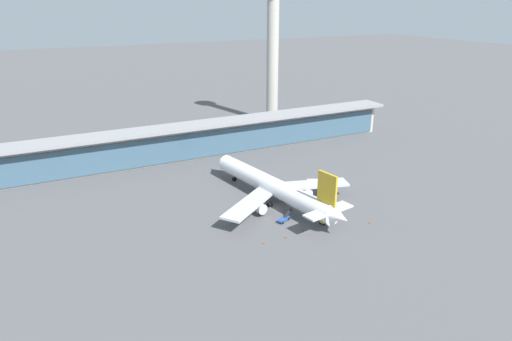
% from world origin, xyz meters
% --- Properties ---
extents(ground_plane, '(1200.00, 1200.00, 0.00)m').
position_xyz_m(ground_plane, '(0.00, 0.00, 0.00)').
color(ground_plane, '#515154').
extents(airliner_on_stand, '(51.71, 68.00, 18.17)m').
position_xyz_m(airliner_on_stand, '(1.68, 3.86, 5.72)').
color(airliner_on_stand, white).
rests_on(airliner_on_stand, ground).
extents(service_truck_near_nose_red, '(7.57, 5.28, 3.10)m').
position_xyz_m(service_truck_near_nose_red, '(21.35, 8.25, 1.69)').
color(service_truck_near_nose_red, '#B21E1E').
rests_on(service_truck_near_nose_red, ground).
extents(service_truck_under_wing_yellow, '(3.28, 2.61, 2.05)m').
position_xyz_m(service_truck_under_wing_yellow, '(8.09, -16.59, 0.87)').
color(service_truck_under_wing_yellow, yellow).
rests_on(service_truck_under_wing_yellow, ground).
extents(service_truck_mid_apron_blue, '(6.70, 4.23, 2.70)m').
position_xyz_m(service_truck_mid_apron_blue, '(-2.32, -9.59, 0.81)').
color(service_truck_mid_apron_blue, '#234C9E').
rests_on(service_truck_mid_apron_blue, ground).
extents(terminal_building, '(183.60, 12.80, 15.20)m').
position_xyz_m(terminal_building, '(0.00, 61.36, 7.87)').
color(terminal_building, '#B2ADA3').
rests_on(terminal_building, ground).
extents(control_tower, '(12.00, 12.00, 80.33)m').
position_xyz_m(control_tower, '(52.40, 98.79, 43.64)').
color(control_tower, '#B2ADA3').
rests_on(control_tower, ground).
extents(safety_cone_alpha, '(0.62, 0.62, 0.70)m').
position_xyz_m(safety_cone_alpha, '(-0.28, -17.02, 0.32)').
color(safety_cone_alpha, orange).
rests_on(safety_cone_alpha, ground).
extents(safety_cone_bravo, '(0.62, 0.62, 0.70)m').
position_xyz_m(safety_cone_bravo, '(-14.42, -19.07, 0.32)').
color(safety_cone_bravo, orange).
rests_on(safety_cone_bravo, ground).
extents(safety_cone_charlie, '(0.62, 0.62, 0.70)m').
position_xyz_m(safety_cone_charlie, '(-7.19, -18.94, 0.32)').
color(safety_cone_charlie, orange).
rests_on(safety_cone_charlie, ground).
extents(safety_cone_delta, '(0.62, 0.62, 0.70)m').
position_xyz_m(safety_cone_delta, '(20.80, -22.83, 0.32)').
color(safety_cone_delta, orange).
rests_on(safety_cone_delta, ground).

